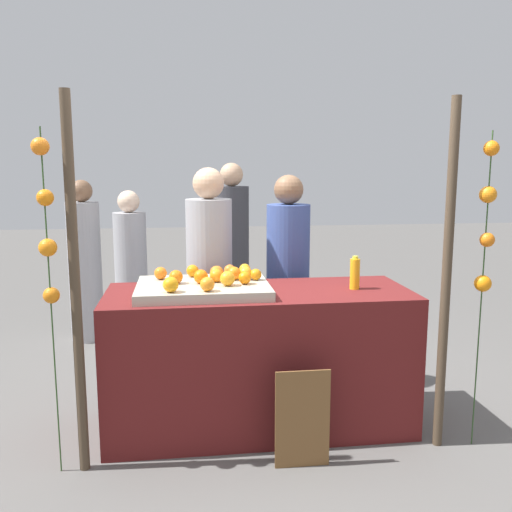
{
  "coord_description": "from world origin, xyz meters",
  "views": [
    {
      "loc": [
        -0.46,
        -3.35,
        1.68
      ],
      "look_at": [
        0.0,
        0.15,
        1.1
      ],
      "focal_mm": 38.36,
      "sensor_mm": 36.0,
      "label": 1
    }
  ],
  "objects_px": {
    "orange_1": "(161,273)",
    "vendor_right": "(288,290)",
    "vendor_left": "(210,290)",
    "stall_counter": "(259,359)",
    "juice_bottle": "(355,273)",
    "orange_0": "(207,284)",
    "chalkboard_sign": "(302,420)"
  },
  "relations": [
    {
      "from": "vendor_left",
      "to": "orange_1",
      "type": "bearing_deg",
      "value": -126.38
    },
    {
      "from": "chalkboard_sign",
      "to": "vendor_right",
      "type": "bearing_deg",
      "value": 83.34
    },
    {
      "from": "chalkboard_sign",
      "to": "juice_bottle",
      "type": "bearing_deg",
      "value": 48.96
    },
    {
      "from": "orange_0",
      "to": "juice_bottle",
      "type": "height_order",
      "value": "juice_bottle"
    },
    {
      "from": "juice_bottle",
      "to": "stall_counter",
      "type": "bearing_deg",
      "value": 177.73
    },
    {
      "from": "orange_1",
      "to": "vendor_left",
      "type": "xyz_separation_m",
      "value": [
        0.34,
        0.46,
        -0.22
      ]
    },
    {
      "from": "orange_0",
      "to": "vendor_right",
      "type": "xyz_separation_m",
      "value": [
        0.65,
        0.87,
        -0.25
      ]
    },
    {
      "from": "juice_bottle",
      "to": "vendor_right",
      "type": "bearing_deg",
      "value": 115.05
    },
    {
      "from": "stall_counter",
      "to": "juice_bottle",
      "type": "bearing_deg",
      "value": -2.27
    },
    {
      "from": "orange_0",
      "to": "vendor_left",
      "type": "xyz_separation_m",
      "value": [
        0.05,
        0.84,
        -0.22
      ]
    },
    {
      "from": "juice_bottle",
      "to": "orange_0",
      "type": "bearing_deg",
      "value": -167.74
    },
    {
      "from": "chalkboard_sign",
      "to": "orange_0",
      "type": "bearing_deg",
      "value": 148.91
    },
    {
      "from": "stall_counter",
      "to": "chalkboard_sign",
      "type": "bearing_deg",
      "value": -72.39
    },
    {
      "from": "juice_bottle",
      "to": "vendor_left",
      "type": "bearing_deg",
      "value": 145.04
    },
    {
      "from": "stall_counter",
      "to": "vendor_right",
      "type": "xyz_separation_m",
      "value": [
        0.31,
        0.64,
        0.3
      ]
    },
    {
      "from": "juice_bottle",
      "to": "vendor_right",
      "type": "relative_size",
      "value": 0.13
    },
    {
      "from": "stall_counter",
      "to": "orange_0",
      "type": "xyz_separation_m",
      "value": [
        -0.34,
        -0.23,
        0.55
      ]
    },
    {
      "from": "orange_0",
      "to": "orange_1",
      "type": "bearing_deg",
      "value": 126.57
    },
    {
      "from": "orange_1",
      "to": "vendor_right",
      "type": "height_order",
      "value": "vendor_right"
    },
    {
      "from": "orange_0",
      "to": "orange_1",
      "type": "height_order",
      "value": "orange_0"
    },
    {
      "from": "juice_bottle",
      "to": "chalkboard_sign",
      "type": "relative_size",
      "value": 0.37
    },
    {
      "from": "orange_1",
      "to": "juice_bottle",
      "type": "height_order",
      "value": "juice_bottle"
    },
    {
      "from": "stall_counter",
      "to": "vendor_left",
      "type": "relative_size",
      "value": 1.15
    },
    {
      "from": "vendor_right",
      "to": "stall_counter",
      "type": "bearing_deg",
      "value": -115.78
    },
    {
      "from": "stall_counter",
      "to": "chalkboard_sign",
      "type": "distance_m",
      "value": 0.59
    },
    {
      "from": "orange_0",
      "to": "orange_1",
      "type": "distance_m",
      "value": 0.48
    },
    {
      "from": "juice_bottle",
      "to": "vendor_left",
      "type": "height_order",
      "value": "vendor_left"
    },
    {
      "from": "orange_0",
      "to": "chalkboard_sign",
      "type": "height_order",
      "value": "orange_0"
    },
    {
      "from": "stall_counter",
      "to": "orange_1",
      "type": "distance_m",
      "value": 0.84
    },
    {
      "from": "orange_1",
      "to": "chalkboard_sign",
      "type": "xyz_separation_m",
      "value": [
        0.79,
        -0.69,
        -0.72
      ]
    },
    {
      "from": "orange_0",
      "to": "vendor_right",
      "type": "distance_m",
      "value": 1.11
    },
    {
      "from": "orange_1",
      "to": "vendor_left",
      "type": "distance_m",
      "value": 0.61
    }
  ]
}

